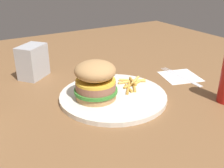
% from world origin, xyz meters
% --- Properties ---
extents(ground_plane, '(1.60, 1.60, 0.00)m').
position_xyz_m(ground_plane, '(0.00, 0.00, 0.00)').
color(ground_plane, brown).
extents(plate, '(0.28, 0.28, 0.01)m').
position_xyz_m(plate, '(-0.00, 0.02, 0.01)').
color(plate, silver).
rests_on(plate, ground_plane).
extents(sandwich, '(0.11, 0.11, 0.10)m').
position_xyz_m(sandwich, '(-0.05, 0.02, 0.06)').
color(sandwich, tan).
rests_on(sandwich, plate).
extents(fries_pile, '(0.10, 0.09, 0.01)m').
position_xyz_m(fries_pile, '(0.08, 0.04, 0.02)').
color(fries_pile, '#E5B251').
rests_on(fries_pile, plate).
extents(napkin, '(0.14, 0.14, 0.00)m').
position_xyz_m(napkin, '(0.26, 0.04, 0.00)').
color(napkin, white).
rests_on(napkin, ground_plane).
extents(fork, '(0.03, 0.17, 0.00)m').
position_xyz_m(fork, '(0.26, 0.04, 0.00)').
color(fork, silver).
rests_on(fork, napkin).
extents(napkin_dispenser, '(0.11, 0.10, 0.10)m').
position_xyz_m(napkin_dispenser, '(-0.14, 0.27, 0.05)').
color(napkin_dispenser, '#B7BABF').
rests_on(napkin_dispenser, ground_plane).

